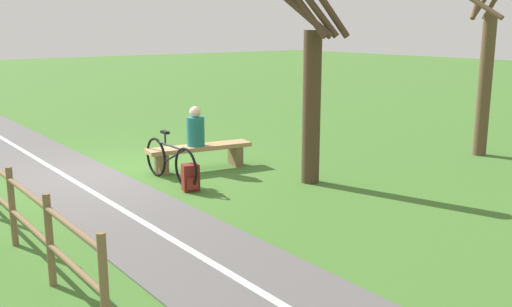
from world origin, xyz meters
TOP-DOWN VIEW (x-y plane):
  - ground_plane at (0.00, 0.00)m, footprint 80.00×80.00m
  - paved_path at (0.83, 4.00)m, footprint 2.26×36.02m
  - path_centre_line at (0.83, 4.00)m, footprint 0.49×32.00m
  - bench at (-1.45, 0.67)m, footprint 2.06×0.74m
  - person_seated at (-1.38, 0.66)m, footprint 0.38×0.38m
  - bicycle at (-0.55, 1.16)m, footprint 0.08×1.78m
  - backpack at (-0.55, 1.82)m, footprint 0.32×0.32m
  - tree_near_bench at (-6.82, 3.18)m, footprint 1.06×1.04m
  - tree_far_right at (-2.44, 2.67)m, footprint 0.91×0.90m

SIDE VIEW (x-z plane):
  - ground_plane at x=0.00m, z-range 0.00..0.00m
  - paved_path at x=0.83m, z-range 0.00..0.02m
  - path_centre_line at x=0.83m, z-range 0.02..0.02m
  - backpack at x=-0.55m, z-range 0.00..0.44m
  - bench at x=-1.45m, z-range 0.10..0.56m
  - bicycle at x=-0.55m, z-range -0.07..0.82m
  - person_seated at x=-1.38m, z-range 0.41..1.16m
  - tree_far_right at x=-2.44m, z-range -0.20..3.43m
  - tree_near_bench at x=-6.82m, z-range -0.24..3.72m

